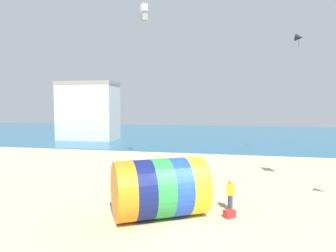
{
  "coord_description": "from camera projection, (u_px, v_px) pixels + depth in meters",
  "views": [
    {
      "loc": [
        1.95,
        -13.57,
        5.49
      ],
      "look_at": [
        -1.31,
        2.16,
        4.25
      ],
      "focal_mm": 32.0,
      "sensor_mm": 36.0,
      "label": 1
    }
  ],
  "objects": [
    {
      "name": "giant_inflatable_tube",
      "position": [
        160.0,
        188.0,
        14.39
      ],
      "size": [
        5.16,
        4.57,
        2.81
      ],
      "color": "orange",
      "rests_on": "ground"
    },
    {
      "name": "cooler_box",
      "position": [
        229.0,
        214.0,
        14.35
      ],
      "size": [
        0.63,
        0.61,
        0.36
      ],
      "primitive_type": "cube",
      "rotation": [
        0.0,
        0.0,
        0.69
      ],
      "color": "red",
      "rests_on": "ground"
    },
    {
      "name": "promenade_building",
      "position": [
        88.0,
        111.0,
        43.98
      ],
      "size": [
        8.54,
        4.42,
        8.6
      ],
      "color": "beige",
      "rests_on": "ground"
    },
    {
      "name": "kite_handler",
      "position": [
        230.0,
        195.0,
        15.18
      ],
      "size": [
        0.37,
        0.24,
        1.67
      ],
      "color": "#383D56",
      "rests_on": "ground"
    },
    {
      "name": "kite_white_box",
      "position": [
        144.0,
        12.0,
        24.77
      ],
      "size": [
        0.69,
        0.69,
        1.4
      ],
      "color": "white"
    },
    {
      "name": "sea",
      "position": [
        218.0,
        135.0,
        51.78
      ],
      "size": [
        120.0,
        40.0,
        0.1
      ],
      "primitive_type": "cube",
      "color": "#236084",
      "rests_on": "ground"
    },
    {
      "name": "kite_black_delta",
      "position": [
        299.0,
        37.0,
        28.7
      ],
      "size": [
        0.98,
        0.92,
        1.34
      ],
      "color": "black"
    },
    {
      "name": "ground_plane",
      "position": [
        186.0,
        220.0,
        14.06
      ],
      "size": [
        120.0,
        120.0,
        0.0
      ],
      "primitive_type": "plane",
      "color": "#CCBA8C"
    }
  ]
}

